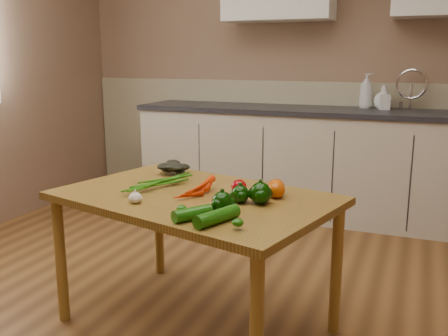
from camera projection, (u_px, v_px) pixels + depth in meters
room at (168, 70)px, 2.25m from camera, size 4.04×5.04×2.64m
counter_run at (307, 161)px, 4.17m from camera, size 2.84×0.64×1.14m
table at (195, 210)px, 2.36m from camera, size 1.42×1.10×0.68m
soap_bottle_a at (366, 91)px, 4.04m from camera, size 0.15×0.15×0.28m
soap_bottle_b at (385, 98)px, 3.93m from camera, size 0.10×0.10×0.18m
soap_bottle_c at (383, 97)px, 3.97m from camera, size 0.20×0.20×0.19m
carrot_bunch at (186, 186)px, 2.37m from camera, size 0.27×0.23×0.06m
leafy_greens at (177, 166)px, 2.73m from camera, size 0.18×0.16×0.09m
garlic_bulb at (135, 198)px, 2.20m from camera, size 0.06×0.06×0.05m
pepper_a at (240, 194)px, 2.20m from camera, size 0.08×0.08×0.08m
pepper_b at (261, 193)px, 2.18m from camera, size 0.10×0.10×0.10m
pepper_c at (222, 202)px, 2.06m from camera, size 0.09×0.09×0.09m
tomato_a at (239, 187)px, 2.35m from camera, size 0.07×0.07×0.07m
tomato_b at (276, 187)px, 2.33m from camera, size 0.08×0.08×0.08m
tomato_c at (276, 190)px, 2.28m from camera, size 0.08×0.08×0.08m
zucchini_a at (217, 216)px, 1.93m from camera, size 0.13×0.22×0.06m
zucchini_b at (192, 214)px, 1.97m from camera, size 0.13×0.17×0.05m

